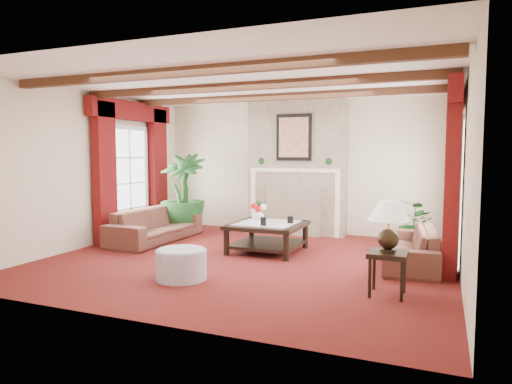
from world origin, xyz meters
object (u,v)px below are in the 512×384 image
at_px(sofa_right, 409,240).
at_px(potted_palm, 183,211).
at_px(side_table, 387,273).
at_px(coffee_table, 267,237).
at_px(ottoman, 181,265).
at_px(sofa_left, 155,220).

bearing_deg(sofa_right, potted_palm, -108.57).
bearing_deg(side_table, sofa_right, 85.29).
height_order(coffee_table, ottoman, coffee_table).
bearing_deg(potted_palm, ottoman, -59.06).
height_order(sofa_left, ottoman, sofa_left).
bearing_deg(potted_palm, sofa_left, -90.58).
relative_size(sofa_right, potted_palm, 1.15).
relative_size(potted_palm, side_table, 3.25).
height_order(sofa_left, coffee_table, sofa_left).
relative_size(side_table, ottoman, 0.78).
bearing_deg(sofa_left, sofa_right, -90.41).
height_order(sofa_right, potted_palm, potted_palm).
bearing_deg(ottoman, coffee_table, 77.36).
height_order(sofa_left, sofa_right, sofa_left).
distance_m(sofa_right, potted_palm, 4.61).
xyz_separation_m(sofa_left, sofa_right, (4.50, -0.08, -0.04)).
xyz_separation_m(potted_palm, coffee_table, (2.24, -1.00, -0.22)).
bearing_deg(coffee_table, ottoman, -102.15).
bearing_deg(coffee_table, sofa_right, -0.63).
height_order(sofa_right, side_table, sofa_right).
bearing_deg(sofa_right, sofa_left, -96.52).
xyz_separation_m(sofa_left, potted_palm, (0.01, 0.96, 0.05)).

